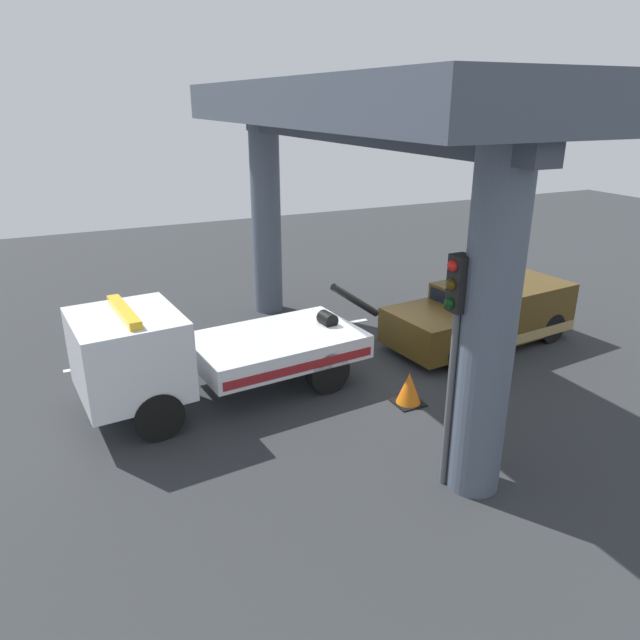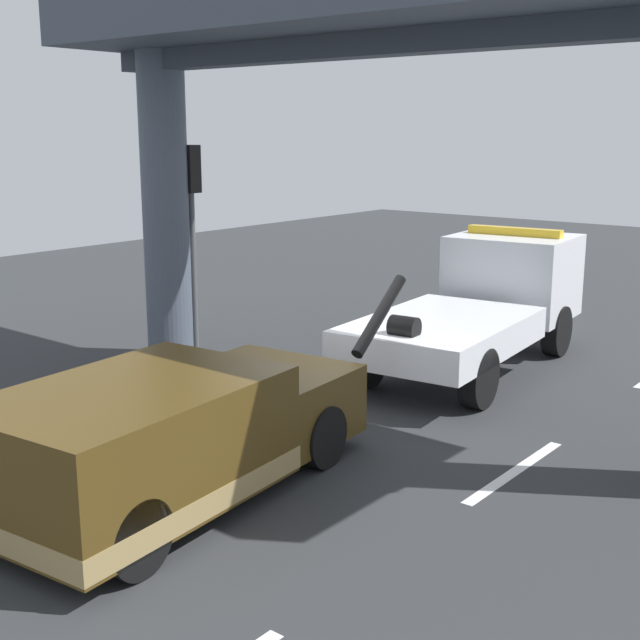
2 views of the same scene
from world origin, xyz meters
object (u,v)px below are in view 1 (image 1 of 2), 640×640
(tow_truck_white, at_px, (196,352))
(traffic_cone_orange, at_px, (409,389))
(traffic_light_far, at_px, (455,323))
(towed_van_green, at_px, (486,315))

(tow_truck_white, relative_size, traffic_cone_orange, 9.86)
(traffic_light_far, distance_m, traffic_cone_orange, 3.90)
(tow_truck_white, relative_size, traffic_light_far, 1.79)
(towed_van_green, bearing_deg, traffic_light_far, 44.31)
(tow_truck_white, height_order, traffic_cone_orange, tow_truck_white)
(traffic_light_far, bearing_deg, traffic_cone_orange, -111.46)
(tow_truck_white, distance_m, traffic_light_far, 5.93)
(towed_van_green, bearing_deg, traffic_cone_orange, 28.87)
(tow_truck_white, bearing_deg, traffic_light_far, 123.17)
(towed_van_green, distance_m, traffic_cone_orange, 4.45)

